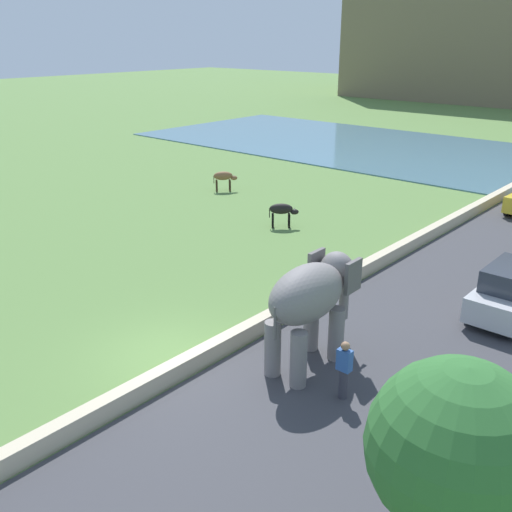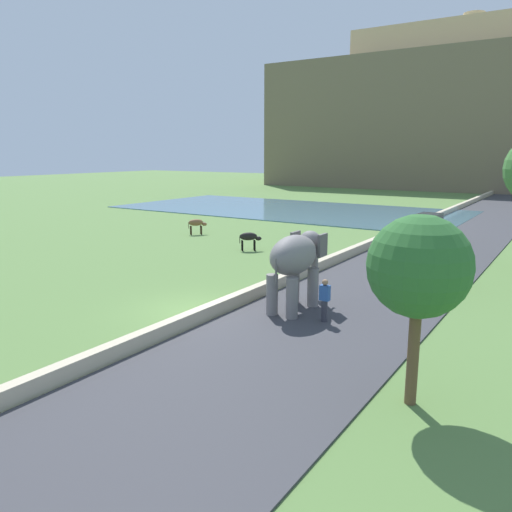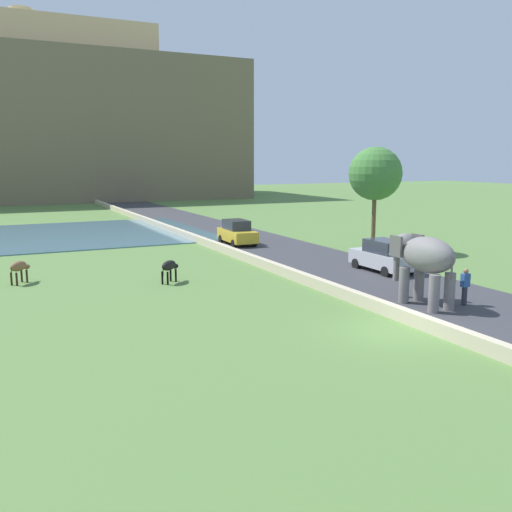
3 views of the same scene
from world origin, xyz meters
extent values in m
plane|color=#567A3D|center=(0.00, 0.00, 0.00)|extent=(220.00, 220.00, 0.00)
cube|color=#38383D|center=(5.00, 20.00, 0.03)|extent=(7.00, 120.00, 0.06)
cube|color=beige|center=(1.20, 18.00, 0.26)|extent=(0.40, 110.00, 0.52)
cube|color=#75664C|center=(-6.00, 79.78, 10.72)|extent=(64.00, 28.00, 21.43)
cube|color=tan|center=(-6.00, 79.78, 24.43)|extent=(39.97, 8.00, 6.00)
cylinder|color=tan|center=(-6.00, 79.78, 24.95)|extent=(3.40, 3.40, 7.04)
cylinder|color=tan|center=(10.99, 79.78, 24.35)|extent=(4.61, 4.61, 5.83)
ellipsoid|color=slate|center=(3.42, 2.03, 2.24)|extent=(1.45, 2.73, 1.50)
cylinder|color=slate|center=(2.99, 2.90, 0.80)|extent=(0.44, 0.44, 1.60)
cylinder|color=slate|center=(3.83, 2.92, 0.80)|extent=(0.44, 0.44, 1.60)
cylinder|color=slate|center=(3.02, 1.15, 0.80)|extent=(0.44, 0.44, 1.60)
cylinder|color=slate|center=(3.86, 1.16, 0.80)|extent=(0.44, 0.44, 1.60)
ellipsoid|color=slate|center=(3.40, 3.45, 2.42)|extent=(1.02, 0.92, 1.10)
cube|color=#575454|center=(2.80, 3.30, 2.46)|extent=(0.13, 0.70, 0.90)
cube|color=#575454|center=(4.00, 3.33, 2.46)|extent=(0.13, 0.70, 0.90)
cylinder|color=slate|center=(3.39, 3.92, 1.54)|extent=(0.28, 0.28, 1.50)
cone|color=silver|center=(3.17, 3.85, 1.99)|extent=(0.13, 0.56, 0.17)
cone|color=silver|center=(3.61, 3.86, 1.99)|extent=(0.13, 0.56, 0.17)
cylinder|color=#575454|center=(3.45, 0.71, 1.89)|extent=(0.08, 0.08, 0.90)
cylinder|color=#33333D|center=(5.02, 1.47, 0.42)|extent=(0.22, 0.22, 0.85)
cube|color=#2D569E|center=(5.02, 1.47, 1.13)|extent=(0.36, 0.22, 0.56)
sphere|color=#997051|center=(5.02, 1.47, 1.52)|extent=(0.22, 0.22, 0.22)
cube|color=gold|center=(3.42, 21.46, 0.70)|extent=(1.87, 4.07, 0.80)
cube|color=#2D333D|center=(3.43, 21.66, 1.45)|extent=(1.54, 2.26, 0.70)
cylinder|color=black|center=(4.18, 20.13, 0.30)|extent=(0.20, 0.61, 0.60)
cylinder|color=black|center=(2.56, 20.19, 0.30)|extent=(0.20, 0.61, 0.60)
cylinder|color=black|center=(4.29, 22.73, 0.30)|extent=(0.20, 0.61, 0.60)
cylinder|color=black|center=(2.67, 22.79, 0.30)|extent=(0.20, 0.61, 0.60)
cube|color=#B7B7BC|center=(6.58, 8.88, 0.70)|extent=(1.71, 4.01, 0.80)
cube|color=#2D333D|center=(6.58, 8.68, 1.45)|extent=(1.45, 2.21, 0.70)
cylinder|color=black|center=(5.76, 10.18, 0.30)|extent=(0.18, 0.60, 0.60)
cylinder|color=black|center=(7.38, 10.19, 0.30)|extent=(0.18, 0.60, 0.60)
cylinder|color=black|center=(5.77, 7.58, 0.30)|extent=(0.18, 0.60, 0.60)
cylinder|color=black|center=(7.39, 7.59, 0.30)|extent=(0.18, 0.60, 0.60)
ellipsoid|color=brown|center=(-11.63, 14.32, 0.90)|extent=(1.05, 1.12, 0.50)
cylinder|color=#302014|center=(-11.50, 14.71, 0.33)|extent=(0.10, 0.10, 0.65)
cylinder|color=#302014|center=(-11.26, 14.51, 0.33)|extent=(0.10, 0.10, 0.65)
cylinder|color=#302014|center=(-12.00, 14.13, 0.33)|extent=(0.10, 0.10, 0.65)
cylinder|color=#302014|center=(-11.76, 13.93, 0.33)|extent=(0.10, 0.10, 0.65)
ellipsoid|color=brown|center=(-11.22, 14.80, 0.75)|extent=(0.44, 0.46, 0.26)
cone|color=beige|center=(-11.29, 14.86, 0.92)|extent=(0.04, 0.04, 0.12)
cone|color=beige|center=(-11.15, 14.74, 0.92)|extent=(0.04, 0.04, 0.12)
cylinder|color=#302014|center=(-11.98, 13.91, 0.70)|extent=(0.04, 0.04, 0.45)
ellipsoid|color=black|center=(-4.85, 11.25, 0.90)|extent=(1.12, 1.05, 0.50)
cylinder|color=black|center=(-4.66, 11.62, 0.33)|extent=(0.10, 0.10, 0.65)
cylinder|color=black|center=(-4.45, 11.39, 0.33)|extent=(0.10, 0.10, 0.65)
cylinder|color=black|center=(-5.24, 11.12, 0.33)|extent=(0.10, 0.10, 0.65)
cylinder|color=black|center=(-5.03, 10.89, 0.33)|extent=(0.10, 0.10, 0.65)
ellipsoid|color=black|center=(-4.37, 11.67, 0.75)|extent=(0.46, 0.44, 0.26)
cone|color=beige|center=(-4.43, 11.74, 0.92)|extent=(0.04, 0.04, 0.12)
cone|color=beige|center=(-4.31, 11.60, 0.92)|extent=(0.04, 0.04, 0.12)
cylinder|color=black|center=(-5.25, 10.90, 0.70)|extent=(0.04, 0.04, 0.45)
cylinder|color=brown|center=(10.46, 14.78, 1.99)|extent=(0.28, 0.28, 3.97)
sphere|color=#427A38|center=(10.46, 14.78, 5.21)|extent=(3.52, 3.52, 3.52)
camera|label=1|loc=(11.45, -9.14, 8.53)|focal=40.57mm
camera|label=2|loc=(12.38, -14.33, 6.06)|focal=35.23mm
camera|label=3|loc=(-12.86, -15.33, 6.11)|focal=39.24mm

